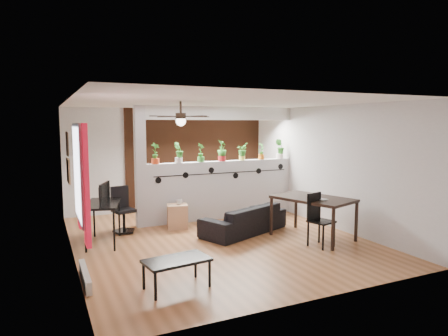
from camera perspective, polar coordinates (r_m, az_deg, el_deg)
room_shell at (r=7.59m, az=-1.10°, el=-0.57°), size 6.30×7.10×2.90m
partition_wall at (r=9.36m, az=-0.29°, el=-3.11°), size 3.60×0.18×1.35m
ceiling_header at (r=9.24m, az=-0.30°, el=7.81°), size 3.60×0.18×0.30m
pier_column at (r=8.67m, az=-11.86°, el=0.16°), size 0.22×0.20×2.60m
brick_panel at (r=10.63m, az=-3.58°, el=1.41°), size 3.90×0.05×2.60m
vine_decal at (r=9.22m, az=-0.05°, el=-0.72°), size 3.31×0.01×0.30m
window_assembly at (r=5.77m, az=-19.91°, el=-1.07°), size 0.09×1.30×1.55m
baseboard_heater at (r=6.11m, az=-19.23°, el=-14.39°), size 0.08×1.00×0.18m
corkboard at (r=7.91m, az=-21.35°, el=-0.36°), size 0.03×0.60×0.45m
framed_art at (r=7.83m, az=-21.49°, el=3.24°), size 0.03×0.34×0.44m
ceiling_fan at (r=6.97m, az=-6.19°, el=7.13°), size 1.19×1.19×0.43m
potted_plant_0 at (r=8.72m, az=-9.79°, el=2.19°), size 0.31×0.31×0.47m
potted_plant_1 at (r=8.87m, az=-6.50°, el=2.29°), size 0.26×0.21×0.46m
potted_plant_2 at (r=9.05m, az=-3.33°, el=2.32°), size 0.22×0.26×0.43m
potted_plant_3 at (r=9.25m, az=-0.30°, el=2.58°), size 0.21×0.26×0.48m
potted_plant_4 at (r=9.49m, az=2.60°, el=2.45°), size 0.26×0.27×0.41m
potted_plant_5 at (r=9.74m, az=5.36°, el=2.52°), size 0.26×0.24×0.41m
potted_plant_6 at (r=10.01m, az=7.97°, el=2.82°), size 0.33×0.32×0.49m
sofa at (r=8.22m, az=2.87°, el=-7.35°), size 1.98×1.36×0.54m
cube_shelf at (r=8.60m, az=-6.68°, el=-6.87°), size 0.49×0.45×0.51m
cup at (r=8.55m, az=-6.39°, el=-4.84°), size 0.15×0.15×0.10m
computer_desk at (r=7.70m, az=-16.92°, el=-5.30°), size 0.82×1.17×0.77m
monitor at (r=7.82m, az=-17.11°, el=-3.86°), size 0.34×0.19×0.19m
office_chair at (r=8.45m, az=-14.28°, el=-6.20°), size 0.48×0.48×0.92m
dining_table at (r=7.91m, az=12.59°, el=-4.72°), size 1.32×1.68×0.80m
book at (r=7.60m, az=13.39°, el=-4.46°), size 0.20×0.24×0.02m
folding_chair at (r=7.48m, az=13.22°, el=-6.52°), size 0.48×0.48×0.97m
coffee_table at (r=5.55m, az=-6.77°, el=-13.21°), size 0.93×0.59×0.41m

